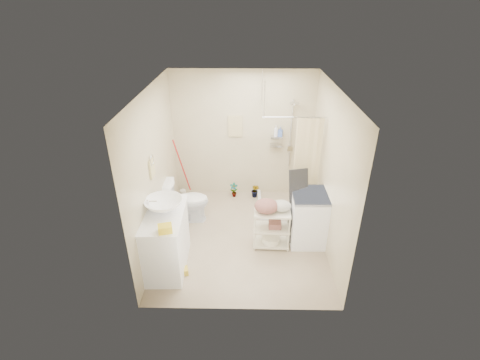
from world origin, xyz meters
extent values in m
plane|color=tan|center=(0.00, 0.00, 0.00)|extent=(3.20, 3.20, 0.00)
cube|color=silver|center=(0.00, 0.00, 2.60)|extent=(2.80, 3.20, 0.04)
cube|color=beige|center=(0.00, 1.60, 1.30)|extent=(2.80, 0.04, 2.60)
cube|color=beige|center=(0.00, -1.60, 1.30)|extent=(2.80, 0.04, 2.60)
cube|color=beige|center=(-1.40, 0.00, 1.30)|extent=(0.04, 3.20, 2.60)
cube|color=beige|center=(1.40, 0.00, 1.30)|extent=(0.04, 3.20, 2.60)
cube|color=white|center=(-1.16, -0.74, 0.49)|extent=(0.64, 1.12, 0.97)
imported|color=white|center=(-1.14, -0.66, 1.07)|extent=(0.63, 0.63, 0.19)
cube|color=yellow|center=(-1.02, -1.17, 1.02)|extent=(0.22, 0.19, 0.10)
cube|color=gold|center=(-0.90, -0.94, 0.07)|extent=(0.29, 0.25, 0.14)
imported|color=white|center=(-1.04, 0.54, 0.41)|extent=(0.84, 0.52, 0.83)
imported|color=brown|center=(-0.19, 1.39, 0.16)|extent=(0.17, 0.12, 0.32)
imported|color=#96441F|center=(0.26, 1.38, 0.16)|extent=(0.22, 0.21, 0.32)
cube|color=beige|center=(-0.15, 1.58, 1.50)|extent=(0.28, 0.03, 0.42)
imported|color=silver|center=(0.65, 1.51, 1.43)|extent=(0.10, 0.10, 0.22)
imported|color=#4662B1|center=(0.74, 1.53, 1.41)|extent=(0.10, 0.10, 0.18)
cube|color=white|center=(1.14, -0.06, 0.46)|extent=(0.64, 0.66, 0.92)
camera|label=1|loc=(0.05, -4.95, 3.79)|focal=26.00mm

